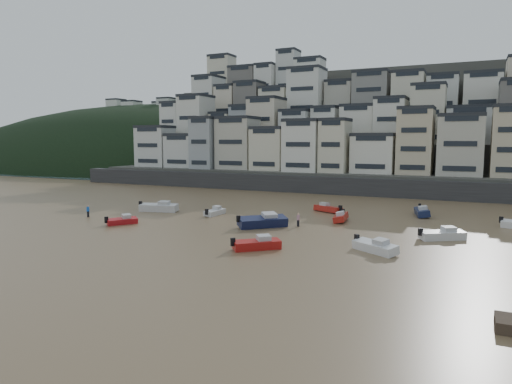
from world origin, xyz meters
The scene contains 17 objects.
ground centered at (0.00, 0.00, 0.00)m, with size 400.00×400.00×0.00m, color brown.
sea_strip centered at (-110.00, 145.00, 0.01)m, with size 340.00×340.00×0.00m, color #475A66.
harbor_wall centered at (10.00, 65.00, 1.75)m, with size 140.00×3.00×3.50m, color #38383A.
hillside centered at (14.73, 104.84, 13.01)m, with size 141.04×66.00×50.00m.
headland centered at (-95.00, 135.00, 0.02)m, with size 216.00×135.00×53.33m.
boat_a centered at (11.03, 15.46, 0.72)m, with size 5.29×1.73×1.44m, color #AA1714, non-canonical shape.
boat_b centered at (22.08, 19.34, 0.72)m, with size 5.31×1.74×1.45m, color silver, non-canonical shape.
boat_c centered at (6.71, 26.32, 0.93)m, with size 6.84×2.24×1.87m, color #131A3E, non-canonical shape.
boat_d centered at (27.73, 28.37, 0.75)m, with size 5.48×1.79×1.49m, color silver, non-canonical shape.
boat_e centered at (14.57, 34.74, 0.67)m, with size 4.94×1.62×1.35m, color #AA1D14, non-canonical shape.
boat_f centered at (-3.58, 31.88, 0.61)m, with size 4.50×1.47×1.23m, color silver, non-canonical shape.
boat_h centered at (10.68, 41.84, 0.71)m, with size 5.17×1.69×1.41m, color #A81C14, non-canonical shape.
boat_i centered at (24.07, 44.22, 0.77)m, with size 5.64×1.84×1.54m, color #141D40, non-canonical shape.
boat_j centered at (-10.84, 20.30, 0.58)m, with size 4.25×1.39×1.16m, color #B4161B, non-canonical shape.
boat_k centered at (-13.17, 31.14, 0.88)m, with size 6.43×2.10×1.75m, color silver, non-canonical shape.
person_blue centered at (-19.18, 22.62, 0.87)m, with size 0.44×0.44×1.74m, color blue, non-canonical shape.
person_pink centered at (10.56, 28.88, 0.87)m, with size 0.44×0.44×1.74m, color #BA8397, non-canonical shape.
Camera 1 is at (30.33, -25.45, 11.07)m, focal length 32.00 mm.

